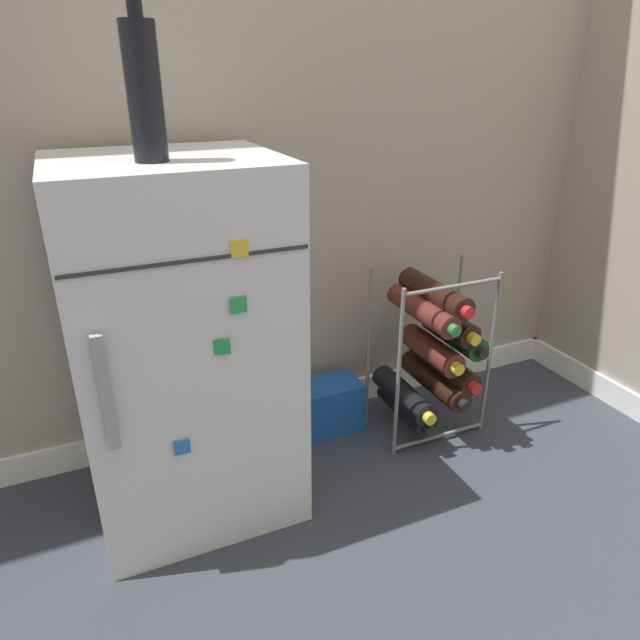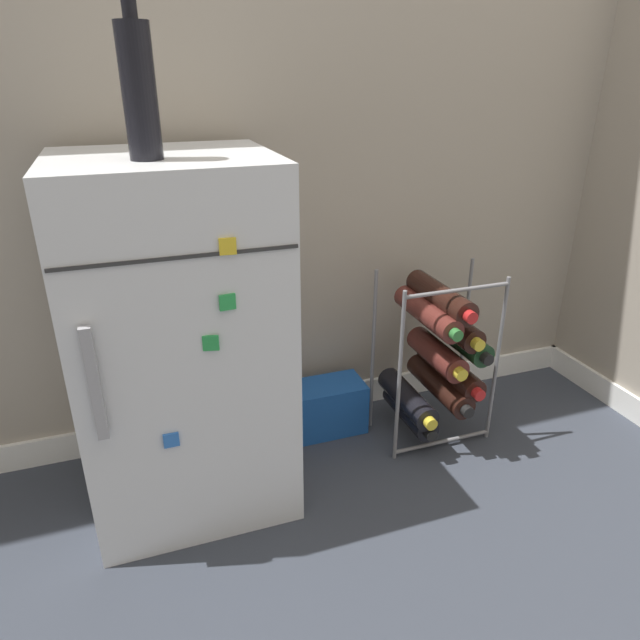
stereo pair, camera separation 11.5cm
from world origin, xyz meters
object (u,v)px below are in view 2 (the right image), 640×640
Objects in this scene: mini_fridge at (180,342)px; wine_rack at (436,356)px; fridge_top_bottle at (139,91)px; soda_box at (326,407)px.

mini_fridge is 1.68× the size of wine_rack.
fridge_top_bottle is at bearing -113.97° from mini_fridge.
fridge_top_bottle is (-0.49, -0.22, 1.00)m from soda_box.
mini_fridge is at bearing -162.13° from soda_box.
fridge_top_bottle is (-0.03, -0.07, 0.61)m from mini_fridge.
wine_rack is at bearing 1.37° from mini_fridge.
fridge_top_bottle is (-0.82, -0.09, 0.80)m from wine_rack.
soda_box is at bearing 158.51° from wine_rack.
soda_box is at bearing 17.87° from mini_fridge.
wine_rack is 1.14m from fridge_top_bottle.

